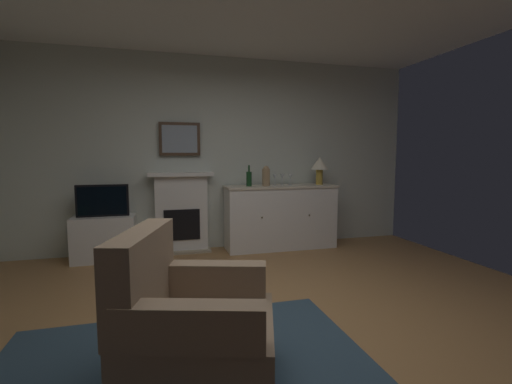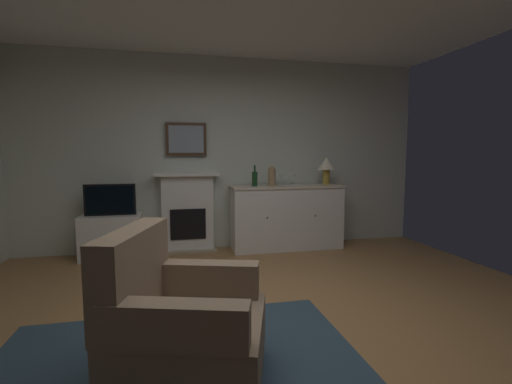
# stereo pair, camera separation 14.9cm
# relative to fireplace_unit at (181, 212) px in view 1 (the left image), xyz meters

# --- Properties ---
(ground_plane) EXTENTS (5.81, 5.39, 0.10)m
(ground_plane) POSITION_rel_fireplace_unit_xyz_m (0.56, -2.54, -0.60)
(ground_plane) COLOR #9E7042
(ground_plane) RESTS_ON ground
(wall_rear) EXTENTS (5.81, 0.06, 2.70)m
(wall_rear) POSITION_rel_fireplace_unit_xyz_m (0.56, 0.13, 0.80)
(wall_rear) COLOR silver
(wall_rear) RESTS_ON ground_plane
(area_rug) EXTENTS (2.36, 1.82, 0.02)m
(area_rug) POSITION_rel_fireplace_unit_xyz_m (-0.17, -2.94, -0.54)
(area_rug) COLOR #2D4251
(area_rug) RESTS_ON ground_plane
(fireplace_unit) EXTENTS (0.87, 0.30, 1.10)m
(fireplace_unit) POSITION_rel_fireplace_unit_xyz_m (0.00, 0.00, 0.00)
(fireplace_unit) COLOR white
(fireplace_unit) RESTS_ON ground_plane
(framed_picture) EXTENTS (0.55, 0.04, 0.45)m
(framed_picture) POSITION_rel_fireplace_unit_xyz_m (0.00, 0.05, 1.00)
(framed_picture) COLOR #473323
(sideboard_cabinet) EXTENTS (1.60, 0.49, 0.91)m
(sideboard_cabinet) POSITION_rel_fireplace_unit_xyz_m (1.38, -0.18, -0.09)
(sideboard_cabinet) COLOR white
(sideboard_cabinet) RESTS_ON ground_plane
(table_lamp) EXTENTS (0.26, 0.26, 0.40)m
(table_lamp) POSITION_rel_fireplace_unit_xyz_m (1.98, -0.18, 0.64)
(table_lamp) COLOR #B79338
(table_lamp) RESTS_ON sideboard_cabinet
(wine_bottle) EXTENTS (0.08, 0.08, 0.29)m
(wine_bottle) POSITION_rel_fireplace_unit_xyz_m (0.91, -0.19, 0.46)
(wine_bottle) COLOR #193F1E
(wine_bottle) RESTS_ON sideboard_cabinet
(wine_glass_left) EXTENTS (0.07, 0.07, 0.16)m
(wine_glass_left) POSITION_rel_fireplace_unit_xyz_m (1.30, -0.15, 0.48)
(wine_glass_left) COLOR silver
(wine_glass_left) RESTS_ON sideboard_cabinet
(wine_glass_center) EXTENTS (0.07, 0.07, 0.16)m
(wine_glass_center) POSITION_rel_fireplace_unit_xyz_m (1.41, -0.15, 0.48)
(wine_glass_center) COLOR silver
(wine_glass_center) RESTS_ON sideboard_cabinet
(wine_glass_right) EXTENTS (0.07, 0.07, 0.16)m
(wine_glass_right) POSITION_rel_fireplace_unit_xyz_m (1.52, -0.17, 0.48)
(wine_glass_right) COLOR silver
(wine_glass_right) RESTS_ON sideboard_cabinet
(vase_decorative) EXTENTS (0.11, 0.11, 0.28)m
(vase_decorative) POSITION_rel_fireplace_unit_xyz_m (1.15, -0.23, 0.50)
(vase_decorative) COLOR #9E7F5B
(vase_decorative) RESTS_ON sideboard_cabinet
(tv_cabinet) EXTENTS (0.75, 0.42, 0.57)m
(tv_cabinet) POSITION_rel_fireplace_unit_xyz_m (-0.97, -0.16, -0.26)
(tv_cabinet) COLOR white
(tv_cabinet) RESTS_ON ground_plane
(tv_set) EXTENTS (0.62, 0.07, 0.40)m
(tv_set) POSITION_rel_fireplace_unit_xyz_m (-0.98, -0.19, 0.22)
(tv_set) COLOR black
(tv_set) RESTS_ON tv_cabinet
(armchair) EXTENTS (0.99, 0.96, 0.92)m
(armchair) POSITION_rel_fireplace_unit_xyz_m (-0.14, -3.01, -0.17)
(armchair) COLOR #8C7259
(armchair) RESTS_ON ground_plane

